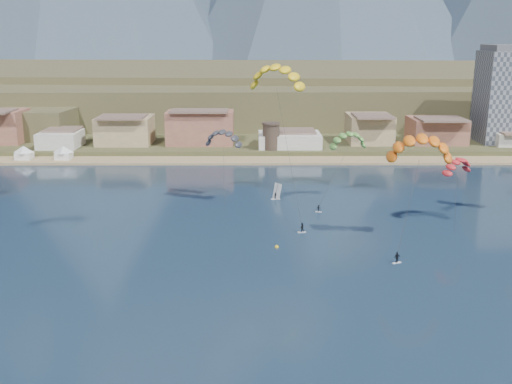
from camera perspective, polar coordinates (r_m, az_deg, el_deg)
ground at (r=80.59m, az=0.07°, el=-12.84°), size 2400.00×2400.00×0.00m
beach at (r=181.19m, az=-0.07°, el=3.05°), size 2200.00×12.00×0.90m
land at (r=632.42m, az=-0.15°, el=11.53°), size 2200.00×900.00×4.00m
foothills at (r=305.95m, az=4.14°, el=9.55°), size 940.00×210.00×18.00m
town at (r=199.53m, az=-11.71°, el=6.11°), size 400.00×24.00×12.00m
apartment_tower at (r=217.70m, az=23.17°, el=8.55°), size 20.00×16.00×32.00m
watchtower at (r=187.98m, az=1.45°, el=5.38°), size 5.82×5.82×8.60m
beach_tents at (r=195.82m, az=-23.04°, el=3.79°), size 43.40×6.40×5.00m
kitesurfer_yellow at (r=124.19m, az=2.00°, el=11.25°), size 13.23×18.94×33.48m
kitesurfer_orange at (r=110.14m, az=15.45°, el=4.48°), size 12.65×14.13×22.56m
kitesurfer_green at (r=136.26m, az=8.81°, el=5.12°), size 12.85×12.18×18.43m
distant_kite_dark at (r=137.29m, az=-3.16°, el=5.43°), size 9.79×7.19×18.01m
distant_kite_red at (r=126.30m, az=18.71°, el=2.63°), size 8.01×7.51×15.33m
windsurfer at (r=139.13m, az=1.94°, el=-0.22°), size 2.16×2.35×3.77m
buoy at (r=108.45m, az=2.00°, el=-5.27°), size 0.72×0.72×0.72m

